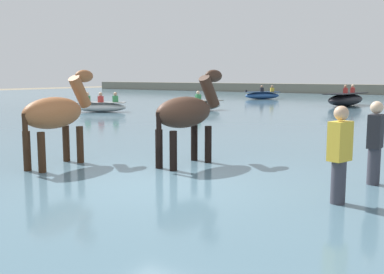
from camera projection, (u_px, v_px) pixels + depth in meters
name	position (u px, v px, depth m)	size (l,w,h in m)	color
ground_plane	(158.00, 199.00, 7.59)	(120.00, 120.00, 0.00)	#756B56
water_surface	(338.00, 131.00, 15.78)	(90.00, 90.00, 0.28)	#476675
horse_lead_dark_bay	(187.00, 115.00, 8.92)	(0.66, 1.98, 2.15)	#382319
horse_trailing_chestnut	(56.00, 115.00, 8.80)	(0.72, 1.99, 2.15)	brown
boat_distant_east	(198.00, 105.00, 22.97)	(1.80, 2.83, 0.99)	#B2AD9E
boat_mid_outer	(262.00, 95.00, 34.29)	(2.52, 2.53, 1.03)	#28518E
boat_mid_channel	(346.00, 99.00, 26.60)	(1.70, 4.15, 1.22)	black
boat_near_port	(101.00, 106.00, 22.16)	(2.44, 2.02, 0.95)	silver
person_onlooker_right	(375.00, 149.00, 7.32)	(0.20, 0.32, 1.63)	#383842
person_spectator_far	(339.00, 162.00, 6.22)	(0.28, 0.36, 1.63)	#383842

